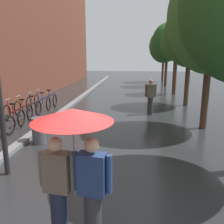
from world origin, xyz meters
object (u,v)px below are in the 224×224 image
(street_tree_5, at_px, (164,46))
(couple_under_umbrella, at_px, (74,156))
(street_tree_1, at_px, (213,17))
(parked_bicycle_7, at_px, (46,100))
(parked_bicycle_5, at_px, (28,108))
(street_tree_2, at_px, (190,35))
(street_tree_3, at_px, (177,44))
(parked_bicycle_6, at_px, (39,103))
(litter_bin, at_px, (39,130))
(parked_bicycle_3, at_px, (9,117))
(street_tree_4, at_px, (167,43))
(pedestrian_walking_midground, at_px, (150,96))
(parked_bicycle_4, at_px, (18,112))

(street_tree_5, height_order, couple_under_umbrella, street_tree_5)
(street_tree_1, relative_size, parked_bicycle_7, 5.50)
(street_tree_1, xyz_separation_m, parked_bicycle_5, (-7.73, 1.33, -3.75))
(street_tree_2, height_order, parked_bicycle_5, street_tree_2)
(parked_bicycle_7, bearing_deg, parked_bicycle_5, -93.21)
(street_tree_3, relative_size, parked_bicycle_5, 4.39)
(parked_bicycle_6, xyz_separation_m, litter_bin, (1.88, -4.56, 0.05))
(parked_bicycle_3, distance_m, parked_bicycle_5, 1.85)
(parked_bicycle_6, bearing_deg, street_tree_4, 54.52)
(street_tree_5, xyz_separation_m, pedestrian_walking_midground, (-2.07, -14.60, -2.78))
(street_tree_5, relative_size, parked_bicycle_5, 4.92)
(street_tree_4, xyz_separation_m, parked_bicycle_7, (-7.65, -9.78, -3.50))
(parked_bicycle_6, bearing_deg, couple_under_umbrella, -64.45)
(street_tree_5, bearing_deg, parked_bicycle_7, -120.06)
(parked_bicycle_3, relative_size, couple_under_umbrella, 0.54)
(street_tree_1, relative_size, parked_bicycle_4, 5.44)
(street_tree_1, height_order, street_tree_4, street_tree_1)
(street_tree_1, distance_m, parked_bicycle_7, 9.11)
(litter_bin, bearing_deg, couple_under_umbrella, -61.05)
(street_tree_3, xyz_separation_m, parked_bicycle_6, (-7.77, -6.31, -3.19))
(parked_bicycle_3, distance_m, couple_under_umbrella, 7.17)
(street_tree_3, distance_m, litter_bin, 12.76)
(street_tree_3, bearing_deg, parked_bicycle_5, -137.01)
(parked_bicycle_5, relative_size, couple_under_umbrella, 0.52)
(street_tree_1, bearing_deg, street_tree_3, 89.03)
(parked_bicycle_5, xyz_separation_m, litter_bin, (1.98, -3.53, 0.05))
(street_tree_3, relative_size, street_tree_5, 0.89)
(street_tree_2, distance_m, parked_bicycle_5, 9.20)
(couple_under_umbrella, height_order, pedestrian_walking_midground, couple_under_umbrella)
(parked_bicycle_5, bearing_deg, couple_under_umbrella, -60.90)
(parked_bicycle_6, bearing_deg, litter_bin, -67.63)
(parked_bicycle_4, xyz_separation_m, pedestrian_walking_midground, (5.81, 1.69, 0.53))
(parked_bicycle_6, bearing_deg, parked_bicycle_5, -95.66)
(street_tree_5, bearing_deg, couple_under_umbrella, -98.99)
(parked_bicycle_4, height_order, litter_bin, parked_bicycle_4)
(parked_bicycle_4, distance_m, parked_bicycle_5, 0.92)
(parked_bicycle_5, bearing_deg, litter_bin, -60.74)
(street_tree_1, relative_size, pedestrian_walking_midground, 3.64)
(street_tree_1, relative_size, litter_bin, 7.26)
(parked_bicycle_7, height_order, couple_under_umbrella, couple_under_umbrella)
(street_tree_1, height_order, pedestrian_walking_midground, street_tree_1)
(street_tree_1, relative_size, street_tree_2, 1.09)
(parked_bicycle_4, distance_m, parked_bicycle_7, 2.92)
(street_tree_3, bearing_deg, street_tree_4, 91.49)
(street_tree_5, height_order, litter_bin, street_tree_5)
(pedestrian_walking_midground, bearing_deg, street_tree_3, 72.32)
(couple_under_umbrella, bearing_deg, street_tree_2, 70.94)
(parked_bicycle_7, bearing_deg, street_tree_3, 34.56)
(street_tree_4, bearing_deg, street_tree_5, 88.46)
(street_tree_3, xyz_separation_m, street_tree_5, (-0.02, 8.03, 0.12))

